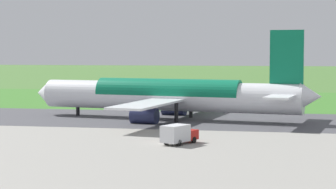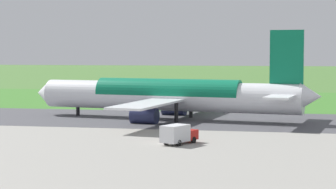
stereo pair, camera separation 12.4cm
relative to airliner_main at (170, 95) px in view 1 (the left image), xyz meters
The scene contains 7 objects.
ground_plane 4.50m from the airliner_main, ahead, with size 800.00×800.00×0.00m, color #477233.
runway_asphalt 4.47m from the airliner_main, ahead, with size 600.00×29.17×0.06m, color #47474C.
grass_verge_foreground 38.98m from the airliner_main, 88.33° to the right, with size 600.00×80.00×0.04m, color #3C782B.
airliner_main is the anchor object (origin of this frame).
service_truck_baggage 30.05m from the airliner_main, 102.76° to the left, with size 4.54×6.20×2.65m.
no_stopping_sign 41.12m from the airliner_main, 124.63° to the right, with size 0.60×0.10×2.23m.
traffic_cone_orange 41.51m from the airliner_main, 119.35° to the right, with size 0.40×0.40×0.55m, color orange.
Camera 1 is at (-21.63, 109.50, 12.35)m, focal length 66.72 mm.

